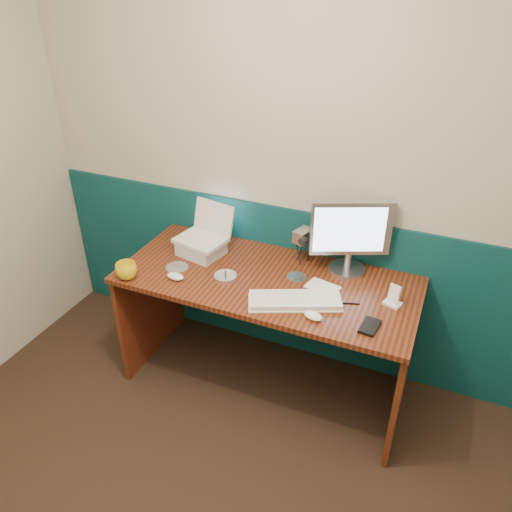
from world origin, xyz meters
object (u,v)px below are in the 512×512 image
at_px(laptop, 200,224).
at_px(mug, 126,271).
at_px(keyboard, 295,301).
at_px(desk, 266,333).
at_px(monitor, 350,236).
at_px(camcorder, 302,248).

height_order(laptop, mug, laptop).
bearing_deg(keyboard, desk, 120.25).
bearing_deg(laptop, mug, -111.37).
xyz_separation_m(monitor, mug, (-1.06, -0.54, -0.17)).
bearing_deg(keyboard, monitor, 44.48).
height_order(monitor, mug, monitor).
relative_size(laptop, monitor, 0.64).
bearing_deg(mug, camcorder, 33.12).
xyz_separation_m(desk, mug, (-0.69, -0.29, 0.42)).
bearing_deg(laptop, keyboard, -8.55).
bearing_deg(camcorder, keyboard, -58.46).
xyz_separation_m(keyboard, mug, (-0.90, -0.14, 0.03)).
height_order(desk, keyboard, keyboard).
xyz_separation_m(laptop, mug, (-0.24, -0.38, -0.15)).
xyz_separation_m(keyboard, camcorder, (-0.10, 0.39, 0.08)).
bearing_deg(desk, monitor, 33.28).
distance_m(desk, laptop, 0.73).
xyz_separation_m(desk, keyboard, (0.21, -0.16, 0.39)).
bearing_deg(monitor, laptop, 167.29).
relative_size(monitor, camcorder, 2.38).
relative_size(keyboard, mug, 3.96).
xyz_separation_m(monitor, camcorder, (-0.26, -0.01, -0.12)).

